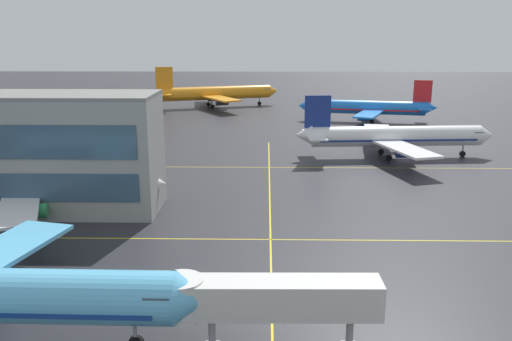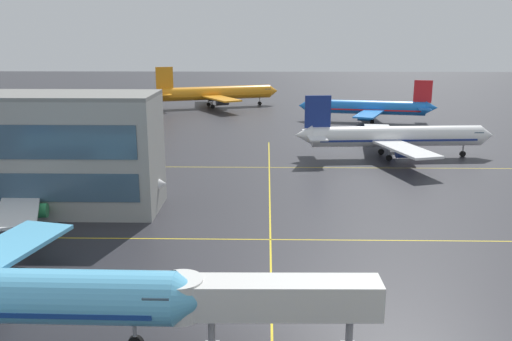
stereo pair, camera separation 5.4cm
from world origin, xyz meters
name	(u,v)px [view 1 (the left image)]	position (x,y,z in m)	size (l,w,h in m)	color
airliner_second_row	(38,188)	(-29.99, 40.18, 3.46)	(32.53, 27.79, 10.12)	white
airliner_third_row	(394,137)	(23.33, 73.68, 4.03)	(37.97, 32.67, 11.80)	white
airliner_far_left_stand	(367,108)	(25.90, 115.10, 3.80)	(35.74, 30.43, 11.14)	blue
airliner_far_right_stand	(215,93)	(-16.68, 143.13, 4.38)	(40.11, 34.32, 12.82)	orange
taxiway_markings	(271,239)	(0.00, 31.79, 0.00)	(124.44, 111.51, 0.01)	yellow
jet_bridge	(249,298)	(-1.73, 10.16, 4.05)	(16.86, 3.38, 5.58)	silver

